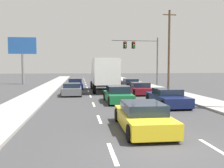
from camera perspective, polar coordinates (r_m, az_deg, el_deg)
The scene contains 15 objects.
ground_plane at distance 33.04m, azimuth -2.91°, elevation -0.66°, with size 140.00×140.00×0.00m, color #3D3D3F.
sidewalk_right at distance 29.45m, azimuth 10.85°, elevation -1.16°, with size 2.73×80.00×0.14m, color #9E9E99.
sidewalk_left at distance 28.21m, azimuth -15.58°, elevation -1.45°, with size 2.73×80.00×0.14m, color #9E9E99.
lane_markings at distance 30.10m, azimuth -2.45°, elevation -1.10°, with size 3.54×57.00×0.01m.
car_blue at distance 30.43m, azimuth -8.55°, elevation -0.01°, with size 1.88×4.27×1.27m.
car_gray at distance 23.59m, azimuth -9.26°, elevation -1.27°, with size 1.87×4.09×1.16m.
box_truck at distance 26.65m, azimuth -1.89°, elevation 2.57°, with size 2.70×7.89×3.53m.
car_green at distance 18.63m, azimuth 1.37°, elevation -2.47°, with size 1.88×4.25×1.25m.
car_yellow at distance 10.60m, azimuth 7.12°, elevation -7.60°, with size 1.98×4.47×1.17m.
car_black at distance 30.71m, azimuth 4.32°, elevation 0.05°, with size 2.01×4.68×1.22m.
car_maroon at distance 24.33m, azimuth 6.45°, elevation -1.10°, with size 1.99×4.41×1.16m.
car_navy at distance 17.40m, azimuth 12.70°, elevation -3.14°, with size 1.99×4.61×1.18m.
traffic_signal_mast at distance 35.37m, azimuth 6.28°, elevation 7.93°, with size 6.74×0.69×6.85m.
utility_pole_mid at distance 33.41m, azimuth 13.11°, elevation 8.17°, with size 1.80×0.28×10.06m.
roadside_billboard at distance 40.11m, azimuth -20.10°, elevation 7.24°, with size 4.16×0.36×7.18m.
Camera 1 is at (-2.69, -7.82, 2.67)m, focal length 39.33 mm.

